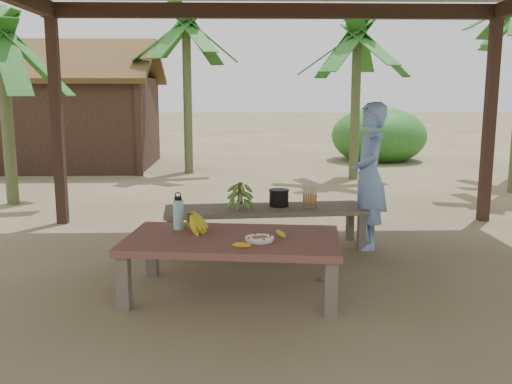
{
  "coord_description": "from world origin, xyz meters",
  "views": [
    {
      "loc": [
        -0.48,
        -5.09,
        1.73
      ],
      "look_at": [
        -0.32,
        0.08,
        0.8
      ],
      "focal_mm": 40.0,
      "sensor_mm": 36.0,
      "label": 1
    }
  ],
  "objects_px": {
    "ripe_banana_bunch": "(189,222)",
    "cooking_pot": "(279,198)",
    "bench": "(265,213)",
    "plate": "(260,239)",
    "woman": "(369,176)",
    "water_flask": "(178,213)",
    "work_table": "(233,244)"
  },
  "relations": [
    {
      "from": "ripe_banana_bunch",
      "to": "cooking_pot",
      "type": "xyz_separation_m",
      "value": [
        0.88,
        1.36,
        -0.05
      ]
    },
    {
      "from": "cooking_pot",
      "to": "bench",
      "type": "bearing_deg",
      "value": -153.57
    },
    {
      "from": "plate",
      "to": "ripe_banana_bunch",
      "type": "bearing_deg",
      "value": 152.79
    },
    {
      "from": "bench",
      "to": "woman",
      "type": "xyz_separation_m",
      "value": [
        1.14,
        -0.03,
        0.41
      ]
    },
    {
      "from": "water_flask",
      "to": "cooking_pot",
      "type": "relative_size",
      "value": 1.57
    },
    {
      "from": "work_table",
      "to": "ripe_banana_bunch",
      "type": "xyz_separation_m",
      "value": [
        -0.38,
        0.17,
        0.16
      ]
    },
    {
      "from": "work_table",
      "to": "cooking_pot",
      "type": "height_order",
      "value": "cooking_pot"
    },
    {
      "from": "bench",
      "to": "water_flask",
      "type": "relative_size",
      "value": 6.64
    },
    {
      "from": "ripe_banana_bunch",
      "to": "plate",
      "type": "relative_size",
      "value": 1.31
    },
    {
      "from": "work_table",
      "to": "cooking_pot",
      "type": "xyz_separation_m",
      "value": [
        0.5,
        1.53,
        0.11
      ]
    },
    {
      "from": "work_table",
      "to": "woman",
      "type": "height_order",
      "value": "woman"
    },
    {
      "from": "bench",
      "to": "ripe_banana_bunch",
      "type": "distance_m",
      "value": 1.49
    },
    {
      "from": "water_flask",
      "to": "woman",
      "type": "height_order",
      "value": "woman"
    },
    {
      "from": "plate",
      "to": "water_flask",
      "type": "distance_m",
      "value": 0.84
    },
    {
      "from": "plate",
      "to": "woman",
      "type": "bearing_deg",
      "value": 51.23
    },
    {
      "from": "cooking_pot",
      "to": "woman",
      "type": "distance_m",
      "value": 1.02
    },
    {
      "from": "bench",
      "to": "woman",
      "type": "height_order",
      "value": "woman"
    },
    {
      "from": "bench",
      "to": "water_flask",
      "type": "distance_m",
      "value": 1.44
    },
    {
      "from": "bench",
      "to": "plate",
      "type": "xyz_separation_m",
      "value": [
        -0.12,
        -1.59,
        0.12
      ]
    },
    {
      "from": "woman",
      "to": "cooking_pot",
      "type": "bearing_deg",
      "value": -93.29
    },
    {
      "from": "work_table",
      "to": "woman",
      "type": "xyz_separation_m",
      "value": [
        1.48,
        1.43,
        0.37
      ]
    },
    {
      "from": "work_table",
      "to": "ripe_banana_bunch",
      "type": "distance_m",
      "value": 0.45
    },
    {
      "from": "bench",
      "to": "woman",
      "type": "distance_m",
      "value": 1.21
    },
    {
      "from": "cooking_pot",
      "to": "plate",
      "type": "bearing_deg",
      "value": -99.41
    },
    {
      "from": "water_flask",
      "to": "plate",
      "type": "bearing_deg",
      "value": -31.73
    },
    {
      "from": "work_table",
      "to": "plate",
      "type": "xyz_separation_m",
      "value": [
        0.22,
        -0.14,
        0.08
      ]
    },
    {
      "from": "plate",
      "to": "bench",
      "type": "bearing_deg",
      "value": 85.66
    },
    {
      "from": "ripe_banana_bunch",
      "to": "cooking_pot",
      "type": "distance_m",
      "value": 1.62
    },
    {
      "from": "ripe_banana_bunch",
      "to": "plate",
      "type": "height_order",
      "value": "ripe_banana_bunch"
    },
    {
      "from": "work_table",
      "to": "cooking_pot",
      "type": "bearing_deg",
      "value": 78.67
    },
    {
      "from": "water_flask",
      "to": "ripe_banana_bunch",
      "type": "bearing_deg",
      "value": -50.96
    },
    {
      "from": "plate",
      "to": "water_flask",
      "type": "relative_size",
      "value": 0.7
    }
  ]
}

